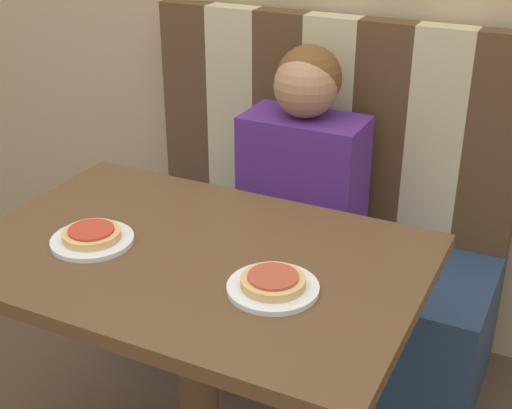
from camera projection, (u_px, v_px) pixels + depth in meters
name	position (u px, v px, depth m)	size (l,w,h in m)	color
booth_seat	(299.00, 297.00, 2.35)	(1.20, 0.49, 0.42)	navy
booth_backrest	(329.00, 122.00, 2.28)	(1.20, 0.08, 0.67)	#4C331E
dining_table	(194.00, 287.00, 1.65)	(1.03, 0.69, 0.71)	brown
person	(304.00, 152.00, 2.13)	(0.36, 0.22, 0.62)	#4C237A
plate_left	(92.00, 240.00, 1.64)	(0.19, 0.19, 0.01)	white
plate_right	(273.00, 288.00, 1.46)	(0.19, 0.19, 0.01)	white
pizza_left	(92.00, 234.00, 1.63)	(0.13, 0.13, 0.02)	tan
pizza_right	(273.00, 281.00, 1.45)	(0.13, 0.13, 0.02)	tan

